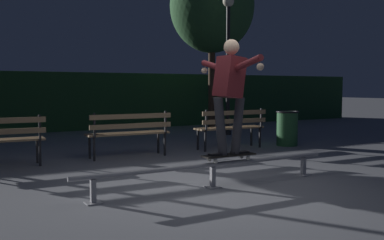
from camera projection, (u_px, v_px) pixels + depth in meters
The scene contains 10 objects.
ground_plane at pixel (213, 188), 5.76m from camera, with size 90.00×90.00×0.00m, color slate.
hedge_backdrop at pixel (61, 101), 13.59m from camera, with size 24.00×1.20×1.81m, color #234C28.
grind_rail at pixel (213, 168), 5.75m from camera, with size 3.83×0.18×0.34m.
skateboard at pixel (229, 155), 5.86m from camera, with size 0.78×0.20×0.09m.
skateboarder at pixel (230, 87), 5.79m from camera, with size 0.62×1.41×1.56m.
park_bench_left_center at pixel (129, 130), 8.19m from camera, with size 1.61×0.44×0.88m.
park_bench_right_center at pixel (232, 125), 9.33m from camera, with size 1.61×0.44×0.88m.
tree_far_right at pixel (212, 7), 13.74m from camera, with size 2.69×2.69×5.42m.
lamp_post_right at pixel (228, 47), 12.08m from camera, with size 0.32×0.32×3.90m.
trash_can at pixel (287, 128), 9.92m from camera, with size 0.52×0.52×0.80m.
Camera 1 is at (-3.02, -4.82, 1.33)m, focal length 40.29 mm.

